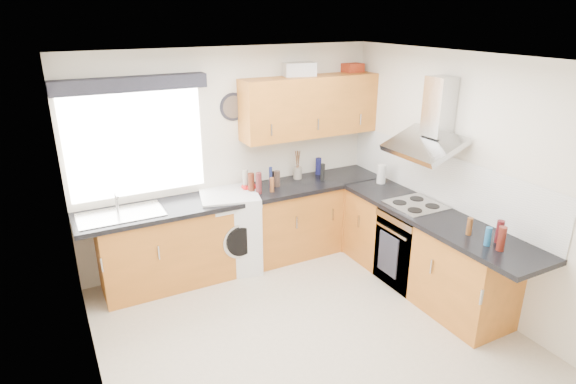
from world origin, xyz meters
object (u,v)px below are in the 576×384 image
oven (412,246)px  upper_cabinets (310,106)px  extractor_hood (431,125)px  washing_machine (231,231)px

oven → upper_cabinets: (-0.55, 1.32, 1.38)m
extractor_hood → upper_cabinets: 1.48m
oven → extractor_hood: bearing=-0.0°
oven → washing_machine: (-1.65, 1.22, 0.04)m
extractor_hood → oven: bearing=180.0°
upper_cabinets → washing_machine: 1.73m
extractor_hood → upper_cabinets: bearing=116.1°
extractor_hood → upper_cabinets: (-0.65, 1.33, 0.03)m
oven → washing_machine: size_ratio=0.91×
oven → upper_cabinets: 1.99m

